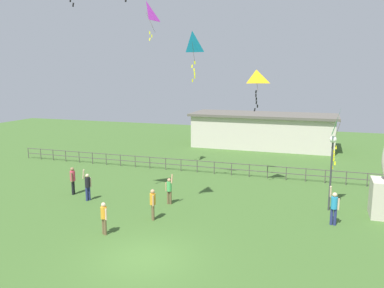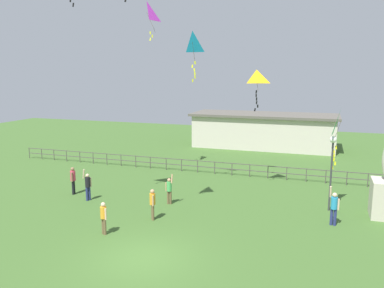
{
  "view_description": "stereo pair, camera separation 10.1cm",
  "coord_description": "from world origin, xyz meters",
  "px_view_note": "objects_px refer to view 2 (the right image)",
  "views": [
    {
      "loc": [
        6.57,
        -13.34,
        7.43
      ],
      "look_at": [
        -0.24,
        6.87,
        3.55
      ],
      "focal_mm": 36.33,
      "sensor_mm": 36.0,
      "label": 1
    },
    {
      "loc": [
        6.67,
        -13.31,
        7.43
      ],
      "look_at": [
        -0.24,
        6.87,
        3.55
      ],
      "focal_mm": 36.33,
      "sensor_mm": 36.0,
      "label": 2
    }
  ],
  "objects_px": {
    "lamppost": "(332,157)",
    "person_1": "(153,202)",
    "person_4": "(88,185)",
    "person_5": "(73,179)",
    "person_2": "(104,216)",
    "person_3": "(169,189)",
    "kite_5": "(341,123)",
    "kite_2": "(147,13)",
    "person_0": "(334,206)",
    "kite_0": "(256,79)",
    "kite_4": "(192,44)"
  },
  "relations": [
    {
      "from": "lamppost",
      "to": "person_1",
      "type": "distance_m",
      "value": 9.88
    },
    {
      "from": "person_1",
      "to": "person_4",
      "type": "xyz_separation_m",
      "value": [
        -4.92,
        1.59,
        0.03
      ]
    },
    {
      "from": "lamppost",
      "to": "person_5",
      "type": "relative_size",
      "value": 2.4
    },
    {
      "from": "person_2",
      "to": "person_3",
      "type": "height_order",
      "value": "person_3"
    },
    {
      "from": "person_2",
      "to": "kite_5",
      "type": "xyz_separation_m",
      "value": [
        10.29,
        6.87,
        3.95
      ]
    },
    {
      "from": "lamppost",
      "to": "person_2",
      "type": "relative_size",
      "value": 2.65
    },
    {
      "from": "kite_2",
      "to": "person_1",
      "type": "bearing_deg",
      "value": -64.14
    },
    {
      "from": "person_0",
      "to": "person_3",
      "type": "relative_size",
      "value": 1.1
    },
    {
      "from": "lamppost",
      "to": "person_5",
      "type": "xyz_separation_m",
      "value": [
        -15.09,
        -2.04,
        -2.05
      ]
    },
    {
      "from": "lamppost",
      "to": "person_4",
      "type": "bearing_deg",
      "value": -168.34
    },
    {
      "from": "person_1",
      "to": "person_5",
      "type": "relative_size",
      "value": 0.94
    },
    {
      "from": "lamppost",
      "to": "kite_5",
      "type": "xyz_separation_m",
      "value": [
        0.31,
        0.05,
        1.81
      ]
    },
    {
      "from": "person_3",
      "to": "kite_0",
      "type": "relative_size",
      "value": 0.72
    },
    {
      "from": "person_0",
      "to": "person_3",
      "type": "bearing_deg",
      "value": 177.85
    },
    {
      "from": "person_0",
      "to": "kite_2",
      "type": "xyz_separation_m",
      "value": [
        -12.84,
        6.15,
        10.59
      ]
    },
    {
      "from": "kite_0",
      "to": "kite_5",
      "type": "bearing_deg",
      "value": -26.61
    },
    {
      "from": "person_4",
      "to": "kite_4",
      "type": "height_order",
      "value": "kite_4"
    },
    {
      "from": "person_2",
      "to": "kite_0",
      "type": "xyz_separation_m",
      "value": [
        5.36,
        9.34,
        6.18
      ]
    },
    {
      "from": "person_4",
      "to": "lamppost",
      "type": "bearing_deg",
      "value": 11.66
    },
    {
      "from": "person_0",
      "to": "kite_5",
      "type": "distance_m",
      "value": 4.45
    },
    {
      "from": "lamppost",
      "to": "person_4",
      "type": "relative_size",
      "value": 2.16
    },
    {
      "from": "person_5",
      "to": "person_0",
      "type": "bearing_deg",
      "value": -0.48
    },
    {
      "from": "person_5",
      "to": "person_4",
      "type": "bearing_deg",
      "value": -25.59
    },
    {
      "from": "lamppost",
      "to": "person_0",
      "type": "xyz_separation_m",
      "value": [
        0.18,
        -2.17,
        -2.05
      ]
    },
    {
      "from": "person_0",
      "to": "kite_4",
      "type": "xyz_separation_m",
      "value": [
        -8.61,
        3.6,
        8.22
      ]
    },
    {
      "from": "person_1",
      "to": "person_2",
      "type": "bearing_deg",
      "value": -119.58
    },
    {
      "from": "person_0",
      "to": "kite_5",
      "type": "relative_size",
      "value": 0.58
    },
    {
      "from": "person_5",
      "to": "kite_5",
      "type": "xyz_separation_m",
      "value": [
        15.4,
        2.09,
        3.85
      ]
    },
    {
      "from": "person_0",
      "to": "kite_4",
      "type": "distance_m",
      "value": 12.44
    },
    {
      "from": "person_2",
      "to": "person_3",
      "type": "relative_size",
      "value": 0.87
    },
    {
      "from": "kite_2",
      "to": "person_2",
      "type": "bearing_deg",
      "value": -76.12
    },
    {
      "from": "kite_5",
      "to": "kite_4",
      "type": "bearing_deg",
      "value": 171.02
    },
    {
      "from": "person_3",
      "to": "kite_5",
      "type": "relative_size",
      "value": 0.53
    },
    {
      "from": "person_1",
      "to": "person_3",
      "type": "xyz_separation_m",
      "value": [
        -0.12,
        2.55,
        -0.03
      ]
    },
    {
      "from": "person_0",
      "to": "person_4",
      "type": "distance_m",
      "value": 13.73
    },
    {
      "from": "person_0",
      "to": "kite_5",
      "type": "height_order",
      "value": "kite_5"
    },
    {
      "from": "lamppost",
      "to": "kite_0",
      "type": "xyz_separation_m",
      "value": [
        -4.62,
        2.52,
        4.04
      ]
    },
    {
      "from": "person_5",
      "to": "kite_0",
      "type": "xyz_separation_m",
      "value": [
        10.46,
        4.56,
        6.09
      ]
    },
    {
      "from": "person_3",
      "to": "kite_2",
      "type": "distance_m",
      "value": 12.78
    },
    {
      "from": "lamppost",
      "to": "kite_0",
      "type": "distance_m",
      "value": 6.64
    },
    {
      "from": "person_3",
      "to": "kite_0",
      "type": "distance_m",
      "value": 8.6
    },
    {
      "from": "person_3",
      "to": "person_4",
      "type": "bearing_deg",
      "value": -168.79
    },
    {
      "from": "person_5",
      "to": "kite_5",
      "type": "bearing_deg",
      "value": 7.74
    },
    {
      "from": "lamppost",
      "to": "kite_4",
      "type": "distance_m",
      "value": 10.54
    },
    {
      "from": "person_0",
      "to": "person_2",
      "type": "bearing_deg",
      "value": -155.43
    },
    {
      "from": "person_0",
      "to": "person_4",
      "type": "height_order",
      "value": "person_0"
    },
    {
      "from": "kite_0",
      "to": "kite_4",
      "type": "height_order",
      "value": "kite_4"
    },
    {
      "from": "person_0",
      "to": "person_1",
      "type": "relative_size",
      "value": 1.22
    },
    {
      "from": "person_2",
      "to": "person_5",
      "type": "distance_m",
      "value": 6.99
    },
    {
      "from": "person_0",
      "to": "kite_4",
      "type": "bearing_deg",
      "value": 157.3
    }
  ]
}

